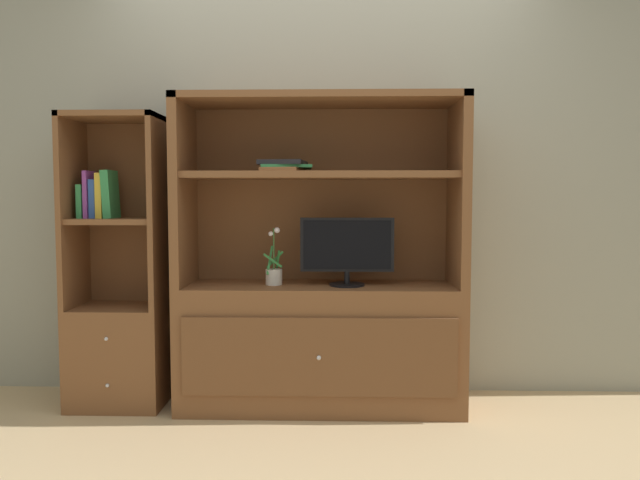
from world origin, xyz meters
name	(u,v)px	position (x,y,z in m)	size (l,w,h in m)	color
ground_plane	(318,433)	(0.00, 0.00, 0.00)	(8.00, 8.00, 0.00)	tan
painted_rear_wall	(322,158)	(0.00, 0.75, 1.40)	(6.00, 0.10, 2.80)	gray
media_console	(320,311)	(0.00, 0.41, 0.54)	(1.55, 0.51, 1.71)	brown
tv_monitor	(347,249)	(0.15, 0.36, 0.88)	(0.51, 0.19, 0.37)	black
potted_plant	(274,273)	(-0.25, 0.38, 0.75)	(0.11, 0.10, 0.32)	beige
magazine_stack	(284,166)	(-0.20, 0.40, 1.33)	(0.30, 0.32, 0.06)	#A56638
bookshelf_tall	(120,311)	(-1.13, 0.41, 0.53)	(0.51, 0.40, 1.61)	brown
upright_book_row	(99,197)	(-1.22, 0.40, 1.17)	(0.19, 0.17, 0.26)	#338C4C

